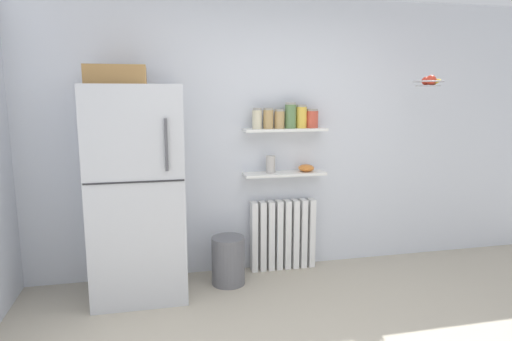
# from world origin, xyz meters

# --- Properties ---
(back_wall) EXTENTS (7.04, 0.10, 2.60)m
(back_wall) POSITION_xyz_m (0.00, 2.05, 1.30)
(back_wall) COLOR silver
(back_wall) RESTS_ON ground_plane
(refrigerator) EXTENTS (0.76, 0.71, 1.93)m
(refrigerator) POSITION_xyz_m (-1.18, 1.66, 0.92)
(refrigerator) COLOR #B7BABF
(refrigerator) RESTS_ON ground_plane
(radiator) EXTENTS (0.64, 0.12, 0.69)m
(radiator) POSITION_xyz_m (0.18, 1.92, 0.34)
(radiator) COLOR white
(radiator) RESTS_ON ground_plane
(wall_shelf_lower) EXTENTS (0.78, 0.22, 0.02)m
(wall_shelf_lower) POSITION_xyz_m (0.18, 1.89, 0.96)
(wall_shelf_lower) COLOR white
(wall_shelf_upper) EXTENTS (0.78, 0.22, 0.02)m
(wall_shelf_upper) POSITION_xyz_m (0.18, 1.89, 1.38)
(wall_shelf_upper) COLOR white
(storage_jar_0) EXTENTS (0.09, 0.09, 0.19)m
(storage_jar_0) POSITION_xyz_m (-0.08, 1.89, 1.48)
(storage_jar_0) COLOR beige
(storage_jar_0) RESTS_ON wall_shelf_upper
(storage_jar_1) EXTENTS (0.09, 0.09, 0.19)m
(storage_jar_1) POSITION_xyz_m (0.02, 1.89, 1.48)
(storage_jar_1) COLOR tan
(storage_jar_1) RESTS_ON wall_shelf_upper
(storage_jar_2) EXTENTS (0.10, 0.10, 0.18)m
(storage_jar_2) POSITION_xyz_m (0.13, 1.89, 1.48)
(storage_jar_2) COLOR tan
(storage_jar_2) RESTS_ON wall_shelf_upper
(storage_jar_3) EXTENTS (0.11, 0.11, 0.24)m
(storage_jar_3) POSITION_xyz_m (0.24, 1.89, 1.51)
(storage_jar_3) COLOR #5B7F4C
(storage_jar_3) RESTS_ON wall_shelf_upper
(storage_jar_4) EXTENTS (0.10, 0.10, 0.22)m
(storage_jar_4) POSITION_xyz_m (0.34, 1.89, 1.50)
(storage_jar_4) COLOR yellow
(storage_jar_4) RESTS_ON wall_shelf_upper
(storage_jar_5) EXTENTS (0.11, 0.11, 0.18)m
(storage_jar_5) POSITION_xyz_m (0.45, 1.89, 1.48)
(storage_jar_5) COLOR #C64C38
(storage_jar_5) RESTS_ON wall_shelf_upper
(vase) EXTENTS (0.09, 0.09, 0.16)m
(vase) POSITION_xyz_m (0.05, 1.89, 1.05)
(vase) COLOR #B2ADA8
(vase) RESTS_ON wall_shelf_lower
(shelf_bowl) EXTENTS (0.15, 0.15, 0.07)m
(shelf_bowl) POSITION_xyz_m (0.40, 1.89, 1.00)
(shelf_bowl) COLOR orange
(shelf_bowl) RESTS_ON wall_shelf_lower
(trash_bin) EXTENTS (0.30, 0.30, 0.44)m
(trash_bin) POSITION_xyz_m (-0.40, 1.68, 0.22)
(trash_bin) COLOR slate
(trash_bin) RESTS_ON ground_plane
(hanging_fruit_basket) EXTENTS (0.27, 0.27, 0.10)m
(hanging_fruit_basket) POSITION_xyz_m (1.45, 1.55, 1.82)
(hanging_fruit_basket) COLOR #B2B2B7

